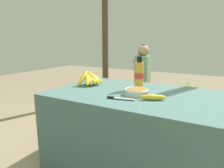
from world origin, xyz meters
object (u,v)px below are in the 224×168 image
at_px(water_bottle, 139,75).
at_px(banana_bunch_green, 189,86).
at_px(loose_banana_front, 153,97).
at_px(banana_bunch_ripe, 90,78).
at_px(wooden_bench, 156,91).
at_px(support_post_near, 105,32).
at_px(serving_bowl, 136,91).
at_px(seated_vendor, 140,74).
at_px(knife, 117,98).

relative_size(water_bottle, banana_bunch_green, 1.16).
bearing_deg(loose_banana_front, banana_bunch_ripe, 163.89).
relative_size(wooden_bench, banana_bunch_green, 5.75).
bearing_deg(water_bottle, support_post_near, 129.25).
xyz_separation_m(serving_bowl, wooden_bench, (-0.28, 1.52, -0.37)).
xyz_separation_m(wooden_bench, seated_vendor, (-0.27, -0.04, 0.27)).
bearing_deg(wooden_bench, water_bottle, -80.87).
relative_size(water_bottle, support_post_near, 0.12).
xyz_separation_m(serving_bowl, banana_bunch_green, (0.21, 1.52, -0.23)).
distance_m(banana_bunch_ripe, loose_banana_front, 0.76).
height_order(banana_bunch_ripe, serving_bowl, banana_bunch_ripe).
relative_size(banana_bunch_ripe, support_post_near, 0.12).
xyz_separation_m(seated_vendor, banana_bunch_green, (0.76, 0.04, -0.13)).
height_order(water_bottle, knife, water_bottle).
relative_size(serving_bowl, knife, 0.91).
bearing_deg(banana_bunch_ripe, loose_banana_front, -16.11).
bearing_deg(loose_banana_front, wooden_bench, 105.61).
height_order(serving_bowl, water_bottle, water_bottle).
height_order(knife, banana_bunch_green, knife).
xyz_separation_m(knife, seated_vendor, (-0.47, 1.68, -0.08)).
relative_size(knife, seated_vendor, 0.20).
height_order(seated_vendor, support_post_near, support_post_near).
relative_size(banana_bunch_ripe, water_bottle, 0.94).
height_order(banana_bunch_green, support_post_near, support_post_near).
height_order(banana_bunch_ripe, banana_bunch_green, banana_bunch_ripe).
height_order(wooden_bench, banana_bunch_green, banana_bunch_green).
bearing_deg(wooden_bench, loose_banana_front, -74.39).
xyz_separation_m(banana_bunch_ripe, serving_bowl, (0.56, -0.13, -0.04)).
distance_m(loose_banana_front, knife, 0.28).
distance_m(banana_bunch_ripe, wooden_bench, 1.48).
relative_size(banana_bunch_ripe, serving_bowl, 1.56).
relative_size(banana_bunch_ripe, loose_banana_front, 1.55).
distance_m(wooden_bench, seated_vendor, 0.39).
height_order(knife, seated_vendor, seated_vendor).
height_order(water_bottle, banana_bunch_green, water_bottle).
bearing_deg(banana_bunch_ripe, banana_bunch_green, 61.20).
bearing_deg(wooden_bench, serving_bowl, -79.69).
bearing_deg(water_bottle, wooden_bench, 99.13).
xyz_separation_m(wooden_bench, support_post_near, (-1.21, 0.44, 0.96)).
distance_m(seated_vendor, support_post_near, 1.25).
bearing_deg(loose_banana_front, support_post_near, 129.07).
relative_size(loose_banana_front, banana_bunch_green, 0.70).
distance_m(banana_bunch_ripe, support_post_near, 2.12).
distance_m(water_bottle, seated_vendor, 1.36).
height_order(loose_banana_front, seated_vendor, seated_vendor).
distance_m(banana_bunch_ripe, banana_bunch_green, 1.61).
bearing_deg(support_post_near, wooden_bench, -19.84).
bearing_deg(loose_banana_front, banana_bunch_green, 88.76).
relative_size(serving_bowl, support_post_near, 0.07).
xyz_separation_m(knife, support_post_near, (-1.40, 2.15, 0.60)).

